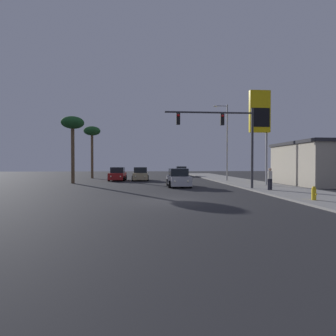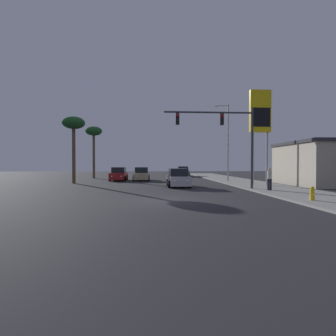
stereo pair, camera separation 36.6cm
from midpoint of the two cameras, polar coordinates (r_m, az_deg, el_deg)
The scene contains 13 objects.
ground_plane at distance 15.05m, azimuth -0.38°, elevation -7.12°, with size 120.00×120.00×0.00m, color #28282B.
sidewalk_right at distance 27.02m, azimuth 18.96°, elevation -3.48°, with size 5.00×60.00×0.12m.
car_grey at distance 44.21m, azimuth 3.48°, elevation -0.84°, with size 2.04×4.34×1.68m.
car_tan at distance 33.42m, azimuth -5.47°, elevation -1.41°, with size 2.04×4.31×1.68m.
car_silver at distance 24.19m, azimuth 2.70°, elevation -2.28°, with size 2.04×4.33×1.68m.
car_red at distance 33.57m, azimuth -10.36°, elevation -1.41°, with size 2.04×4.33×1.68m.
traffic_light_mast at distance 21.77m, azimuth 13.20°, elevation 7.79°, with size 7.23×0.36×6.50m.
street_lamp at distance 31.97m, azimuth 13.03°, elevation 6.29°, with size 1.74×0.24×9.00m.
gas_station_sign at distance 26.90m, azimuth 19.80°, elevation 10.51°, with size 2.00×0.42×9.00m.
fire_hydrant at distance 16.39m, azimuth 29.46°, elevation -4.86°, with size 0.24×0.34×0.76m.
pedestrian_on_sidewalk at distance 21.25m, azimuth 21.70°, elevation -2.04°, with size 0.34×0.32×1.67m.
palm_tree_mid at distance 40.00m, azimuth -15.61°, elevation 7.24°, with size 2.40×2.40×7.57m.
palm_tree_near at distance 30.32m, azimuth -19.53°, elevation 8.65°, with size 2.40×2.40×7.21m.
Camera 2 is at (-0.64, -14.89, 2.10)m, focal length 28.00 mm.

